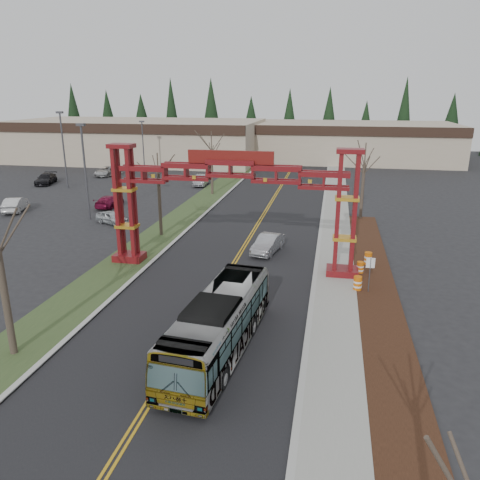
% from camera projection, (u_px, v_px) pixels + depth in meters
% --- Properties ---
extents(ground, '(200.00, 200.00, 0.00)m').
position_uv_depth(ground, '(130.00, 435.00, 17.67)').
color(ground, black).
rests_on(ground, ground).
extents(road, '(12.00, 110.00, 0.02)m').
position_uv_depth(road, '(248.00, 240.00, 41.06)').
color(road, black).
rests_on(road, ground).
extents(lane_line_left, '(0.12, 100.00, 0.01)m').
position_uv_depth(lane_line_left, '(247.00, 240.00, 41.07)').
color(lane_line_left, '#C39016').
rests_on(lane_line_left, road).
extents(lane_line_right, '(0.12, 100.00, 0.01)m').
position_uv_depth(lane_line_right, '(249.00, 240.00, 41.03)').
color(lane_line_right, '#C39016').
rests_on(lane_line_right, road).
extents(curb_right, '(0.30, 110.00, 0.15)m').
position_uv_depth(curb_right, '(319.00, 244.00, 39.89)').
color(curb_right, '#ABABA5').
rests_on(curb_right, ground).
extents(sidewalk_right, '(2.60, 110.00, 0.14)m').
position_uv_depth(sidewalk_right, '(336.00, 245.00, 39.62)').
color(sidewalk_right, gray).
rests_on(sidewalk_right, ground).
extents(landscape_strip, '(2.60, 50.00, 0.12)m').
position_uv_depth(landscape_strip, '(385.00, 332.00, 25.11)').
color(landscape_strip, black).
rests_on(landscape_strip, ground).
extents(grass_median, '(4.00, 110.00, 0.08)m').
position_uv_depth(grass_median, '(162.00, 235.00, 42.54)').
color(grass_median, '#314723').
rests_on(grass_median, ground).
extents(curb_left, '(0.30, 110.00, 0.15)m').
position_uv_depth(curb_left, '(181.00, 235.00, 42.18)').
color(curb_left, '#ABABA5').
rests_on(curb_left, ground).
extents(gateway_arch, '(18.20, 1.60, 8.90)m').
position_uv_depth(gateway_arch, '(231.00, 188.00, 32.72)').
color(gateway_arch, '#5A0B16').
rests_on(gateway_arch, ground).
extents(retail_building_west, '(46.00, 22.30, 7.50)m').
position_uv_depth(retail_building_west, '(138.00, 140.00, 89.46)').
color(retail_building_west, tan).
rests_on(retail_building_west, ground).
extents(retail_building_east, '(38.00, 20.30, 7.00)m').
position_uv_depth(retail_building_east, '(351.00, 142.00, 89.56)').
color(retail_building_east, tan).
rests_on(retail_building_east, ground).
extents(conifer_treeline, '(116.10, 5.60, 13.00)m').
position_uv_depth(conifer_treeline, '(304.00, 122.00, 101.76)').
color(conifer_treeline, black).
rests_on(conifer_treeline, ground).
extents(transit_bus, '(3.49, 11.00, 3.01)m').
position_uv_depth(transit_bus, '(219.00, 324.00, 22.93)').
color(transit_bus, '#97989E').
rests_on(transit_bus, ground).
extents(silver_sedan, '(2.39, 4.58, 1.44)m').
position_uv_depth(silver_sedan, '(268.00, 244.00, 37.77)').
color(silver_sedan, '#A5A8AD').
rests_on(silver_sedan, ground).
extents(parked_car_near_a, '(4.01, 2.92, 1.27)m').
position_uv_depth(parked_car_near_a, '(112.00, 218.00, 46.06)').
color(parked_car_near_a, silver).
rests_on(parked_car_near_a, ground).
extents(parked_car_near_b, '(3.11, 4.95, 1.54)m').
position_uv_depth(parked_car_near_b, '(15.00, 204.00, 50.92)').
color(parked_car_near_b, silver).
rests_on(parked_car_near_b, ground).
extents(parked_car_mid_a, '(1.85, 4.54, 1.32)m').
position_uv_depth(parked_car_mid_a, '(109.00, 201.00, 52.91)').
color(parked_car_mid_a, maroon).
rests_on(parked_car_mid_a, ground).
extents(parked_car_far_a, '(1.84, 4.60, 1.49)m').
position_uv_depth(parked_car_far_a, '(202.00, 180.00, 65.34)').
color(parked_car_far_a, gray).
rests_on(parked_car_far_a, ground).
extents(parked_car_far_b, '(3.13, 5.44, 1.43)m').
position_uv_depth(parked_car_far_b, '(108.00, 171.00, 73.09)').
color(parked_car_far_b, '#BBBBBB').
rests_on(parked_car_far_b, ground).
extents(parked_car_far_c, '(3.26, 5.37, 1.46)m').
position_uv_depth(parked_car_far_c, '(46.00, 179.00, 66.30)').
color(parked_car_far_c, black).
rests_on(parked_car_far_c, ground).
extents(bare_tree_median_mid, '(2.94, 2.94, 7.44)m').
position_uv_depth(bare_tree_median_mid, '(158.00, 176.00, 40.82)').
color(bare_tree_median_mid, '#382D26').
rests_on(bare_tree_median_mid, ground).
extents(bare_tree_median_far, '(3.26, 3.26, 7.89)m').
position_uv_depth(bare_tree_median_far, '(212.00, 149.00, 58.05)').
color(bare_tree_median_far, '#382D26').
rests_on(bare_tree_median_far, ground).
extents(bare_tree_right_far, '(3.15, 3.15, 7.71)m').
position_uv_depth(bare_tree_right_far, '(364.00, 164.00, 46.38)').
color(bare_tree_right_far, '#382D26').
rests_on(bare_tree_right_far, ground).
extents(light_pole_near, '(0.83, 0.42, 9.58)m').
position_uv_depth(light_pole_near, '(85.00, 165.00, 46.23)').
color(light_pole_near, '#3F3F44').
rests_on(light_pole_near, ground).
extents(light_pole_mid, '(0.88, 0.44, 10.11)m').
position_uv_depth(light_pole_mid, '(63.00, 145.00, 62.00)').
color(light_pole_mid, '#3F3F44').
rests_on(light_pole_mid, ground).
extents(light_pole_far, '(0.73, 0.36, 8.37)m').
position_uv_depth(light_pole_far, '(143.00, 144.00, 71.91)').
color(light_pole_far, '#3F3F44').
rests_on(light_pole_far, ground).
extents(street_sign, '(0.55, 0.09, 2.42)m').
position_uv_depth(street_sign, '(370.00, 268.00, 29.64)').
color(street_sign, '#3F3F44').
rests_on(street_sign, ground).
extents(barrel_south, '(0.56, 0.56, 1.03)m').
position_uv_depth(barrel_south, '(358.00, 284.00, 30.33)').
color(barrel_south, '#D5620B').
rests_on(barrel_south, ground).
extents(barrel_mid, '(0.50, 0.50, 0.93)m').
position_uv_depth(barrel_mid, '(360.00, 268.00, 33.23)').
color(barrel_mid, '#D5620B').
rests_on(barrel_mid, ground).
extents(barrel_north, '(0.56, 0.56, 1.04)m').
position_uv_depth(barrel_north, '(368.00, 259.00, 34.87)').
color(barrel_north, '#D5620B').
rests_on(barrel_north, ground).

